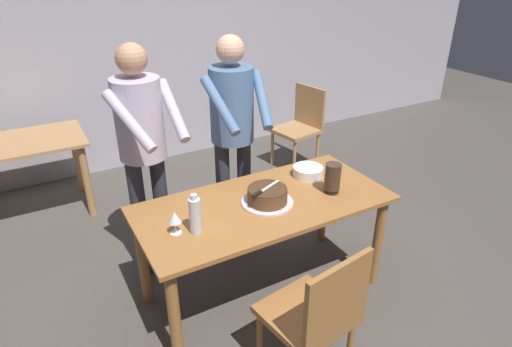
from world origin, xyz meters
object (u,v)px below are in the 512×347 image
(water_bottle, at_px, (195,215))
(background_chair_0, at_px, (301,124))
(main_dining_table, at_px, (264,217))
(cake_on_platter, at_px, (267,196))
(plate_stack, at_px, (308,171))
(person_standing_beside, at_px, (142,140))
(person_cutting_cake, at_px, (233,125))
(chair_near_side, at_px, (317,314))
(cake_knife, at_px, (261,192))
(hurricane_lamp, at_px, (332,178))
(wine_glass_near, at_px, (175,218))
(background_table, at_px, (27,158))

(water_bottle, bearing_deg, background_chair_0, 41.84)
(main_dining_table, xyz_separation_m, cake_on_platter, (0.01, -0.02, 0.17))
(plate_stack, height_order, person_standing_beside, person_standing_beside)
(plate_stack, xyz_separation_m, person_cutting_cake, (-0.39, 0.43, 0.29))
(cake_on_platter, bearing_deg, chair_near_side, -100.01)
(cake_knife, relative_size, person_cutting_cake, 0.15)
(cake_on_platter, height_order, water_bottle, water_bottle)
(cake_on_platter, height_order, person_standing_beside, person_standing_beside)
(hurricane_lamp, distance_m, person_standing_beside, 1.31)
(wine_glass_near, height_order, water_bottle, water_bottle)
(hurricane_lamp, height_order, person_cutting_cake, person_cutting_cake)
(person_cutting_cake, height_order, background_table, person_cutting_cake)
(wine_glass_near, bearing_deg, background_chair_0, 39.56)
(main_dining_table, xyz_separation_m, background_chair_0, (1.45, 1.66, -0.14))
(main_dining_table, relative_size, hurricane_lamp, 7.97)
(cake_knife, xyz_separation_m, wine_glass_near, (-0.57, -0.00, -0.01))
(person_standing_beside, bearing_deg, person_cutting_cake, -2.59)
(water_bottle, distance_m, person_standing_beside, 0.77)
(main_dining_table, relative_size, wine_glass_near, 11.62)
(person_cutting_cake, relative_size, background_chair_0, 1.91)
(person_cutting_cake, distance_m, background_chair_0, 1.83)
(main_dining_table, distance_m, person_cutting_cake, 0.75)
(person_cutting_cake, relative_size, background_table, 1.72)
(cake_knife, relative_size, water_bottle, 1.03)
(wine_glass_near, height_order, hurricane_lamp, hurricane_lamp)
(water_bottle, xyz_separation_m, person_cutting_cake, (0.60, 0.71, 0.21))
(background_table, bearing_deg, main_dining_table, -56.28)
(wine_glass_near, xyz_separation_m, background_chair_0, (2.08, 1.72, -0.36))
(background_table, bearing_deg, plate_stack, -45.18)
(cake_knife, bearing_deg, water_bottle, -173.69)
(wine_glass_near, relative_size, chair_near_side, 0.16)
(plate_stack, bearing_deg, person_standing_beside, 156.23)
(cake_on_platter, relative_size, water_bottle, 1.36)
(person_cutting_cake, height_order, person_standing_beside, same)
(chair_near_side, bearing_deg, person_cutting_cake, 81.65)
(main_dining_table, relative_size, chair_near_side, 1.86)
(main_dining_table, xyz_separation_m, person_cutting_cake, (0.08, 0.60, 0.44))
(cake_knife, relative_size, wine_glass_near, 1.78)
(person_standing_beside, bearing_deg, cake_on_platter, -47.75)
(water_bottle, bearing_deg, background_table, 110.95)
(plate_stack, height_order, wine_glass_near, wine_glass_near)
(background_chair_0, bearing_deg, plate_stack, -123.36)
(hurricane_lamp, bearing_deg, water_bottle, 179.51)
(main_dining_table, distance_m, hurricane_lamp, 0.53)
(wine_glass_near, distance_m, hurricane_lamp, 1.09)
(hurricane_lamp, bearing_deg, person_standing_beside, 144.72)
(cake_on_platter, relative_size, wine_glass_near, 2.36)
(cake_knife, xyz_separation_m, water_bottle, (-0.46, -0.05, -0.00))
(background_table, bearing_deg, hurricane_lamp, -49.38)
(main_dining_table, height_order, person_standing_beside, person_standing_beside)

